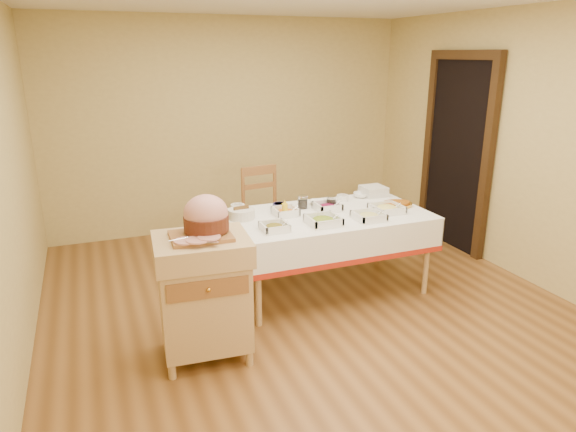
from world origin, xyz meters
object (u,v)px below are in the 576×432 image
Objects in this scene: brass_platter at (396,204)px; preserve_jar_right at (331,203)px; dining_chair at (266,213)px; bread_basket at (241,214)px; ham_on_board at (205,219)px; mustard_bottle at (285,210)px; butcher_cart at (204,291)px; dining_table at (328,230)px; preserve_jar_left at (303,203)px; plate_stack at (373,191)px.

preserve_jar_right is at bearing 163.42° from brass_platter.
dining_chair is 4.20× the size of bread_basket.
ham_on_board is 1.14m from mustard_bottle.
butcher_cart is 2.15m from brass_platter.
dining_table is at bearing -11.10° from bread_basket.
dining_chair is at bearing 133.82° from brass_platter.
mustard_bottle reaches higher than dining_table.
preserve_jar_left reaches higher than brass_platter.
plate_stack reaches higher than dining_table.
mustard_bottle is (-0.14, -0.95, 0.32)m from dining_chair.
preserve_jar_right is 0.88m from bread_basket.
dining_table is 0.73m from brass_platter.
mustard_bottle is 0.39m from bread_basket.
brass_platter is (-0.00, -0.42, -0.03)m from plate_stack.
butcher_cart is 2.10× the size of ham_on_board.
dining_chair is at bearing 148.64° from plate_stack.
dining_chair is 8.01× the size of preserve_jar_left.
dining_table is 1.50m from butcher_cart.
preserve_jar_left is 0.33m from mustard_bottle.
brass_platter is at bearing 17.60° from ham_on_board.
butcher_cart reaches higher than bread_basket.
brass_platter is (2.03, 0.66, 0.25)m from butcher_cart.
dining_table is 0.36m from preserve_jar_left.
preserve_jar_left is at bearing 162.17° from brass_platter.
dining_chair is 1.18m from plate_stack.
mustard_bottle is 0.68× the size of bread_basket.
butcher_cart is at bearing -161.86° from brass_platter.
butcher_cart is 0.93× the size of dining_chair.
mustard_bottle is (-0.41, 0.04, 0.23)m from dining_table.
preserve_jar_right is at bearing 30.60° from butcher_cart.
preserve_jar_right is at bearing 30.33° from ham_on_board.
bread_basket is (0.54, 0.85, 0.27)m from butcher_cart.
dining_table is 1.82× the size of dining_chair.
preserve_jar_right reaches higher than dining_table.
mustard_bottle is (-0.51, -0.11, 0.02)m from preserve_jar_right.
bread_basket is at bearing 168.90° from dining_table.
preserve_jar_left is at bearing 121.73° from dining_table.
butcher_cart reaches higher than brass_platter.
preserve_jar_left is 1.06× the size of preserve_jar_right.
dining_chair reaches higher than brass_platter.
dining_chair reaches higher than preserve_jar_left.
plate_stack is at bearing 9.05° from bread_basket.
preserve_jar_left reaches higher than plate_stack.
dining_table is 0.47m from mustard_bottle.
plate_stack reaches higher than brass_platter.
butcher_cart is 1.98m from dining_chair.
plate_stack is (1.12, 0.35, -0.02)m from mustard_bottle.
bread_basket is (-0.37, 0.11, -0.03)m from mustard_bottle.
mustard_bottle reaches higher than brass_platter.
plate_stack is at bearing 89.92° from brass_platter.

